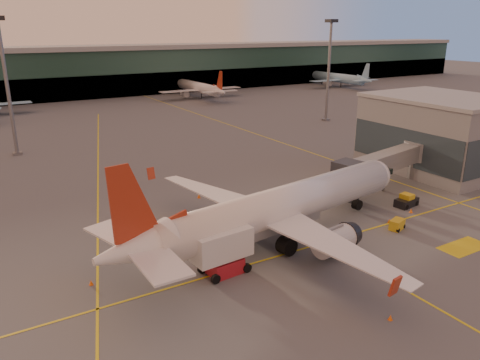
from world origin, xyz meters
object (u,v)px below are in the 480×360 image
catering_truck (222,249)px  gpu_cart (397,225)px  main_airplane (276,209)px  pushback_tug (407,201)px

catering_truck → gpu_cart: (23.58, -1.54, -2.07)m
main_airplane → pushback_tug: (22.28, 0.13, -3.41)m
main_airplane → catering_truck: (-8.62, -3.08, -1.45)m
catering_truck → gpu_cart: catering_truck is taller
main_airplane → pushback_tug: 22.54m
main_airplane → pushback_tug: size_ratio=11.56×
gpu_cart → pushback_tug: 8.72m
main_airplane → pushback_tug: bearing=-8.1°
pushback_tug → gpu_cart: bearing=-154.5°
main_airplane → gpu_cart: (14.97, -4.62, -3.52)m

